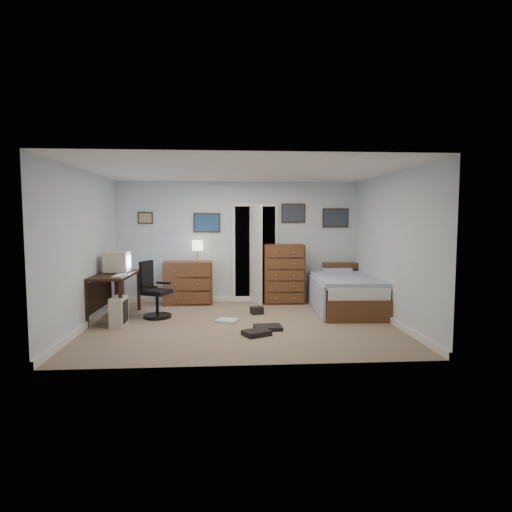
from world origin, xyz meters
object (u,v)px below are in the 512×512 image
(computer_desk, at_px, (109,284))
(low_dresser, at_px, (188,283))
(tall_dresser, at_px, (283,274))
(bed, at_px, (344,292))
(office_chair, at_px, (154,296))

(computer_desk, xyz_separation_m, low_dresser, (1.26, 1.18, -0.17))
(tall_dresser, xyz_separation_m, bed, (1.07, -0.76, -0.27))
(office_chair, xyz_separation_m, tall_dresser, (2.43, 1.17, 0.22))
(low_dresser, height_order, tall_dresser, tall_dresser)
(office_chair, bearing_deg, bed, 29.24)
(tall_dresser, bearing_deg, office_chair, -155.96)
(computer_desk, relative_size, office_chair, 1.37)
(low_dresser, distance_m, tall_dresser, 1.96)
(office_chair, distance_m, low_dresser, 1.29)
(tall_dresser, relative_size, bed, 0.54)
(office_chair, bearing_deg, tall_dresser, 48.22)
(computer_desk, distance_m, tall_dresser, 3.41)
(low_dresser, distance_m, bed, 3.12)
(office_chair, distance_m, bed, 3.53)
(computer_desk, relative_size, low_dresser, 1.40)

